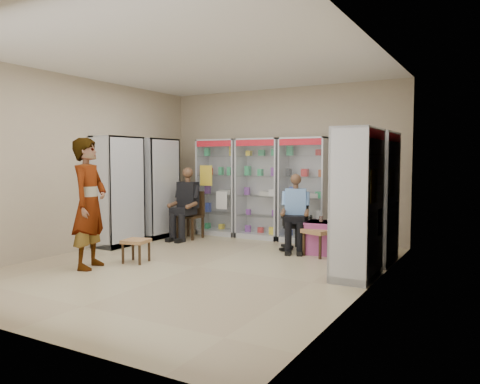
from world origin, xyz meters
The scene contains 18 objects.
floor centered at (0.00, 0.00, 0.00)m, with size 6.00×6.00×0.00m, color tan.
room_shell centered at (0.00, 0.00, 1.97)m, with size 5.02×6.02×3.01m.
cabinet_back_left centered at (-1.30, 2.73, 1.00)m, with size 0.90×0.50×2.00m, color #B2B6BA.
cabinet_back_mid centered at (-0.35, 2.73, 1.00)m, with size 0.90×0.50×2.00m, color #A0A2A7.
cabinet_back_right centered at (0.60, 2.73, 1.00)m, with size 0.90×0.50×2.00m, color #A3A6AA.
cabinet_right_far centered at (2.23, 1.60, 1.00)m, with size 0.50×0.90×2.00m, color silver.
cabinet_right_near centered at (2.23, 0.50, 1.00)m, with size 0.50×0.90×2.00m, color #A9ACB1.
cabinet_left_far centered at (-2.23, 1.80, 1.00)m, with size 0.50×0.90×2.00m, color silver.
cabinet_left_near centered at (-2.23, 0.70, 1.00)m, with size 0.50×0.90×2.00m, color #ADAEB4.
wooden_chair centered at (-1.55, 2.00, 0.47)m, with size 0.42×0.42×0.94m, color black.
seated_customer centered at (-1.55, 1.95, 0.67)m, with size 0.44×0.60×1.34m, color black, non-canonical shape.
office_chair centered at (0.79, 1.91, 0.49)m, with size 0.54×0.54×0.98m, color black.
seated_shopkeeper centered at (0.79, 1.86, 0.63)m, with size 0.41×0.57×1.25m, color #66A3CB, non-canonical shape.
pink_trunk centered at (1.30, 1.87, 0.27)m, with size 0.56×0.54×0.54m, color #A14070.
tea_glass centered at (1.25, 1.86, 0.59)m, with size 0.07×0.07×0.10m, color #5F1C08.
woven_stool_a centered at (1.30, 1.64, 0.22)m, with size 0.44×0.44×0.44m, color olive.
woven_stool_b centered at (-0.98, -0.22, 0.18)m, with size 0.36×0.36×0.36m, color #A78946.
standing_man centered at (-1.32, -0.81, 0.95)m, with size 0.69×0.45×1.90m, color gray.
Camera 1 is at (3.91, -5.61, 1.58)m, focal length 35.00 mm.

